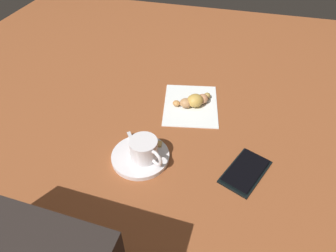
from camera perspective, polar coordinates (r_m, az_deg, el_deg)
ground_plane at (r=0.81m, az=-0.61°, el=-0.92°), size 1.80×1.80×0.00m
saucer at (r=0.74m, az=-5.25°, el=-5.79°), size 0.14×0.14×0.01m
espresso_cup at (r=0.71m, az=-4.51°, el=-4.46°), size 0.07×0.09×0.05m
teaspoon at (r=0.73m, az=-5.72°, el=-5.12°), size 0.10×0.08×0.01m
sugar_packet at (r=0.75m, az=-3.86°, el=-3.28°), size 0.03×0.07×0.01m
napkin at (r=0.89m, az=4.32°, el=4.05°), size 0.22×0.19×0.00m
croissant at (r=0.88m, az=5.06°, el=4.84°), size 0.09×0.11×0.04m
cell_phone at (r=0.73m, az=14.52°, el=-8.29°), size 0.15×0.12×0.01m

